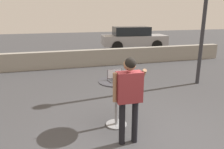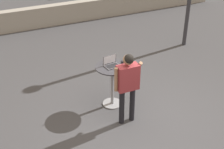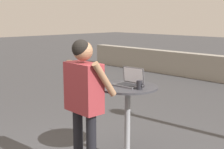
# 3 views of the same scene
# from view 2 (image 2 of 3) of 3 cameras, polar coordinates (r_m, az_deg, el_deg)

# --- Properties ---
(ground_plane) EXTENTS (50.00, 50.00, 0.00)m
(ground_plane) POSITION_cam_2_polar(r_m,az_deg,el_deg) (6.65, 5.45, -8.80)
(ground_plane) COLOR #3D3D3F
(pavement_kerb) EXTENTS (13.91, 0.35, 0.73)m
(pavement_kerb) POSITION_cam_2_polar(r_m,az_deg,el_deg) (11.75, -10.70, 10.66)
(pavement_kerb) COLOR gray
(pavement_kerb) RESTS_ON ground_plane
(cafe_table) EXTENTS (0.74, 0.74, 0.98)m
(cafe_table) POSITION_cam_2_polar(r_m,az_deg,el_deg) (6.80, 0.05, -0.77)
(cafe_table) COLOR gray
(cafe_table) RESTS_ON ground_plane
(laptop) EXTENTS (0.33, 0.27, 0.22)m
(laptop) POSITION_cam_2_polar(r_m,az_deg,el_deg) (6.66, -0.11, 1.97)
(laptop) COLOR #515156
(laptop) RESTS_ON cafe_table
(coffee_mug) EXTENTS (0.11, 0.07, 0.11)m
(coffee_mug) POSITION_cam_2_polar(r_m,az_deg,el_deg) (6.69, 1.93, 2.14)
(coffee_mug) COLOR #232328
(coffee_mug) RESTS_ON cafe_table
(standing_person) EXTENTS (0.58, 0.34, 1.58)m
(standing_person) POSITION_cam_2_polar(r_m,az_deg,el_deg) (6.11, 2.88, -1.10)
(standing_person) COLOR black
(standing_person) RESTS_ON ground_plane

